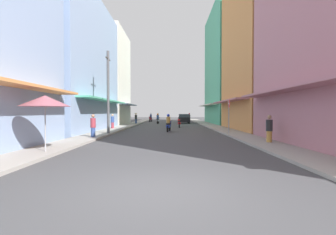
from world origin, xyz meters
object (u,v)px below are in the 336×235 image
at_px(motorbike_white, 189,118).
at_px(motorbike_blue, 169,124).
at_px(vendor_umbrella, 45,101).
at_px(pedestrian_crossing, 93,127).
at_px(street_sign_no_entry, 229,112).
at_px(pedestrian_far, 136,118).
at_px(motorbike_red, 179,123).
at_px(motorbike_maroon, 151,118).
at_px(parked_car, 184,119).
at_px(motorbike_silver, 158,119).
at_px(pedestrian_foreground, 269,130).
at_px(utility_pole, 108,92).
at_px(pedestrian_midway, 112,122).

distance_m(motorbike_white, motorbike_blue, 20.59).
xyz_separation_m(motorbike_blue, vendor_umbrella, (-4.90, -11.70, 1.48)).
xyz_separation_m(pedestrian_crossing, street_sign_no_entry, (9.28, 2.01, 0.92)).
bearing_deg(vendor_umbrella, pedestrian_far, 89.94).
height_order(motorbike_red, pedestrian_far, pedestrian_far).
distance_m(motorbike_blue, motorbike_maroon, 21.91).
bearing_deg(parked_car, vendor_umbrella, -103.99).
distance_m(motorbike_white, motorbike_silver, 7.60).
relative_size(parked_car, pedestrian_foreground, 2.61).
height_order(motorbike_red, pedestrian_foreground, pedestrian_foreground).
bearing_deg(pedestrian_far, street_sign_no_entry, -61.87).
xyz_separation_m(motorbike_maroon, vendor_umbrella, (-1.48, -33.35, 1.48)).
xyz_separation_m(pedestrian_foreground, street_sign_no_entry, (-1.07, 4.67, 0.93)).
relative_size(utility_pole, street_sign_no_entry, 2.41).
relative_size(motorbike_maroon, pedestrian_midway, 1.16).
xyz_separation_m(motorbike_red, utility_pole, (-5.72, -9.10, 2.77)).
bearing_deg(utility_pole, motorbike_silver, 80.83).
xyz_separation_m(motorbike_maroon, pedestrian_crossing, (-1.44, -27.40, 0.09)).
height_order(pedestrian_far, pedestrian_foreground, pedestrian_far).
bearing_deg(utility_pole, vendor_umbrella, -92.03).
bearing_deg(pedestrian_far, vendor_umbrella, -90.06).
relative_size(motorbike_silver, street_sign_no_entry, 0.68).
xyz_separation_m(motorbike_maroon, pedestrian_far, (-1.45, -8.00, 0.23)).
relative_size(pedestrian_midway, vendor_umbrella, 0.64).
bearing_deg(parked_car, pedestrian_far, -155.50).
relative_size(motorbike_white, pedestrian_crossing, 1.12).
height_order(parked_car, pedestrian_crossing, pedestrian_crossing).
relative_size(pedestrian_far, utility_pole, 0.26).
xyz_separation_m(motorbike_red, parked_car, (1.09, 10.74, 0.24)).
xyz_separation_m(vendor_umbrella, utility_pole, (0.31, 8.74, 1.09)).
xyz_separation_m(motorbike_white, pedestrian_foreground, (2.18, -28.73, 0.08)).
distance_m(utility_pole, street_sign_no_entry, 9.18).
relative_size(pedestrian_far, street_sign_no_entry, 0.63).
bearing_deg(pedestrian_crossing, motorbike_white, 72.61).
bearing_deg(street_sign_no_entry, utility_pole, 175.01).
bearing_deg(pedestrian_midway, utility_pole, -79.54).
bearing_deg(motorbike_maroon, utility_pole, -92.71).
bearing_deg(pedestrian_midway, pedestrian_far, 85.98).
height_order(pedestrian_foreground, pedestrian_midway, pedestrian_foreground).
height_order(parked_car, pedestrian_far, pedestrian_far).
xyz_separation_m(pedestrian_far, street_sign_no_entry, (9.29, -17.39, 0.78)).
height_order(motorbike_maroon, pedestrian_foreground, motorbike_maroon).
xyz_separation_m(motorbike_silver, vendor_umbrella, (-3.15, -26.35, 1.48)).
distance_m(motorbike_red, motorbike_white, 14.35).
relative_size(pedestrian_crossing, pedestrian_midway, 1.02).
xyz_separation_m(motorbike_red, pedestrian_foreground, (4.36, -14.55, 0.28)).
bearing_deg(pedestrian_crossing, pedestrian_far, 90.04).
distance_m(motorbike_silver, parked_car, 4.55).
height_order(pedestrian_far, pedestrian_crossing, pedestrian_far).
xyz_separation_m(motorbike_silver, pedestrian_far, (-3.13, -1.01, 0.23)).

